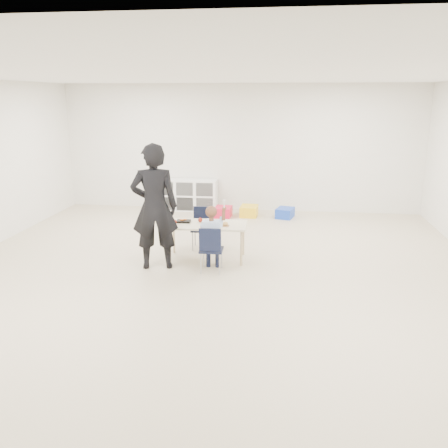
# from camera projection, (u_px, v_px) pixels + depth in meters

# --- Properties ---
(room) EXTENTS (9.00, 9.02, 2.80)m
(room) POSITION_uv_depth(u_px,v_px,m) (208.00, 184.00, 6.26)
(room) COLOR #C5B398
(room) RESTS_ON ground
(table) EXTENTS (1.29, 0.67, 0.58)m
(table) POSITION_uv_depth(u_px,v_px,m) (206.00, 241.00, 7.53)
(table) COLOR beige
(table) RESTS_ON ground
(chair_near) EXTENTS (0.35, 0.33, 0.70)m
(chair_near) POSITION_uv_depth(u_px,v_px,m) (211.00, 249.00, 6.99)
(chair_near) COLOR black
(chair_near) RESTS_ON ground
(chair_far) EXTENTS (0.35, 0.33, 0.70)m
(chair_far) POSITION_uv_depth(u_px,v_px,m) (202.00, 229.00, 8.05)
(chair_far) COLOR black
(chair_far) RESTS_ON ground
(child) EXTENTS (0.48, 0.48, 1.10)m
(child) POSITION_uv_depth(u_px,v_px,m) (211.00, 236.00, 6.94)
(child) COLOR #B4C9F4
(child) RESTS_ON chair_near
(lunch_tray_near) EXTENTS (0.22, 0.17, 0.03)m
(lunch_tray_near) POSITION_uv_depth(u_px,v_px,m) (214.00, 222.00, 7.52)
(lunch_tray_near) COLOR black
(lunch_tray_near) RESTS_ON table
(lunch_tray_far) EXTENTS (0.22, 0.17, 0.03)m
(lunch_tray_far) POSITION_uv_depth(u_px,v_px,m) (184.00, 221.00, 7.55)
(lunch_tray_far) COLOR black
(lunch_tray_far) RESTS_ON table
(milk_carton) EXTENTS (0.07, 0.07, 0.10)m
(milk_carton) POSITION_uv_depth(u_px,v_px,m) (209.00, 222.00, 7.35)
(milk_carton) COLOR white
(milk_carton) RESTS_ON table
(bread_roll) EXTENTS (0.09, 0.09, 0.07)m
(bread_roll) POSITION_uv_depth(u_px,v_px,m) (225.00, 224.00, 7.32)
(bread_roll) COLOR tan
(bread_roll) RESTS_ON table
(apple_near) EXTENTS (0.07, 0.07, 0.07)m
(apple_near) POSITION_uv_depth(u_px,v_px,m) (200.00, 220.00, 7.54)
(apple_near) COLOR maroon
(apple_near) RESTS_ON table
(apple_far) EXTENTS (0.07, 0.07, 0.07)m
(apple_far) POSITION_uv_depth(u_px,v_px,m) (174.00, 222.00, 7.43)
(apple_far) COLOR maroon
(apple_far) RESTS_ON table
(cubby_shelf) EXTENTS (1.40, 0.40, 0.70)m
(cubby_shelf) POSITION_uv_depth(u_px,v_px,m) (186.00, 195.00, 10.78)
(cubby_shelf) COLOR white
(cubby_shelf) RESTS_ON ground
(adult) EXTENTS (0.77, 0.60, 1.89)m
(adult) POSITION_uv_depth(u_px,v_px,m) (154.00, 207.00, 7.00)
(adult) COLOR black
(adult) RESTS_ON ground
(bin_red) EXTENTS (0.36, 0.45, 0.22)m
(bin_red) POSITION_uv_depth(u_px,v_px,m) (223.00, 212.00, 10.22)
(bin_red) COLOR red
(bin_red) RESTS_ON ground
(bin_yellow) EXTENTS (0.38, 0.48, 0.23)m
(bin_yellow) POSITION_uv_depth(u_px,v_px,m) (249.00, 211.00, 10.29)
(bin_yellow) COLOR yellow
(bin_yellow) RESTS_ON ground
(bin_blue) EXTENTS (0.43, 0.50, 0.21)m
(bin_blue) POSITION_uv_depth(u_px,v_px,m) (285.00, 213.00, 10.15)
(bin_blue) COLOR #183FBA
(bin_blue) RESTS_ON ground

